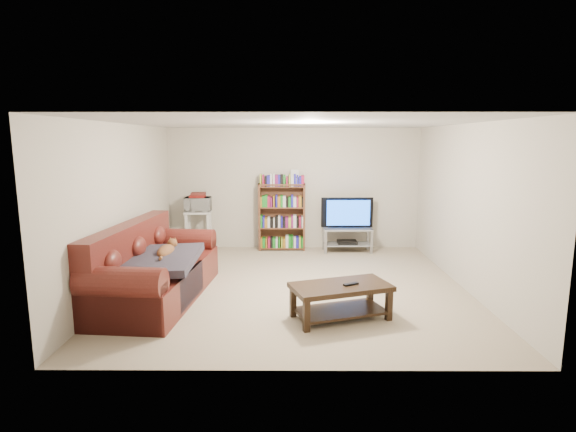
{
  "coord_description": "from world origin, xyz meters",
  "views": [
    {
      "loc": [
        -0.07,
        -6.46,
        2.16
      ],
      "look_at": [
        -0.1,
        0.4,
        1.0
      ],
      "focal_mm": 28.0,
      "sensor_mm": 36.0,
      "label": 1
    }
  ],
  "objects_px": {
    "coffee_table": "(341,295)",
    "tv_stand": "(347,235)",
    "sofa": "(152,273)",
    "bookshelf": "(282,216)"
  },
  "relations": [
    {
      "from": "coffee_table",
      "to": "tv_stand",
      "type": "xyz_separation_m",
      "value": [
        0.5,
        3.36,
        0.02
      ]
    },
    {
      "from": "coffee_table",
      "to": "tv_stand",
      "type": "distance_m",
      "value": 3.39
    },
    {
      "from": "coffee_table",
      "to": "tv_stand",
      "type": "bearing_deg",
      "value": 63.01
    },
    {
      "from": "coffee_table",
      "to": "tv_stand",
      "type": "relative_size",
      "value": 1.38
    },
    {
      "from": "sofa",
      "to": "tv_stand",
      "type": "distance_m",
      "value": 4.02
    },
    {
      "from": "bookshelf",
      "to": "tv_stand",
      "type": "bearing_deg",
      "value": -7.92
    },
    {
      "from": "sofa",
      "to": "bookshelf",
      "type": "xyz_separation_m",
      "value": [
        1.74,
        2.83,
        0.33
      ]
    },
    {
      "from": "sofa",
      "to": "coffee_table",
      "type": "xyz_separation_m",
      "value": [
        2.52,
        -0.7,
        -0.06
      ]
    },
    {
      "from": "coffee_table",
      "to": "bookshelf",
      "type": "relative_size",
      "value": 0.99
    },
    {
      "from": "tv_stand",
      "to": "coffee_table",
      "type": "bearing_deg",
      "value": -99.73
    }
  ]
}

